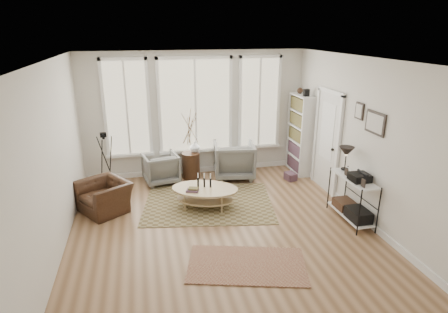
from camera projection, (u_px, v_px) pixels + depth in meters
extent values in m
plane|color=#96704D|center=(221.00, 226.00, 6.70)|extent=(5.50, 5.50, 0.00)
plane|color=white|center=(220.00, 59.00, 5.76)|extent=(5.50, 5.50, 0.00)
cube|color=silver|center=(195.00, 114.00, 8.77)|extent=(5.20, 0.04, 2.90)
cube|color=silver|center=(279.00, 232.00, 3.69)|extent=(5.20, 0.04, 2.90)
cube|color=silver|center=(53.00, 160.00, 5.69)|extent=(0.04, 5.50, 2.90)
cube|color=silver|center=(360.00, 139.00, 6.77)|extent=(0.04, 5.50, 2.90)
cube|color=white|center=(197.00, 169.00, 9.21)|extent=(5.10, 0.04, 0.12)
cube|color=white|center=(351.00, 208.00, 7.22)|extent=(0.03, 5.40, 0.12)
cube|color=tan|center=(195.00, 106.00, 8.68)|extent=(1.60, 0.03, 2.10)
cube|color=tan|center=(127.00, 109.00, 8.36)|extent=(0.90, 0.03, 2.10)
cube|color=tan|center=(259.00, 103.00, 9.01)|extent=(0.90, 0.03, 2.10)
cube|color=white|center=(196.00, 106.00, 8.66)|extent=(1.74, 0.06, 2.24)
cube|color=white|center=(127.00, 109.00, 8.34)|extent=(1.04, 0.06, 2.24)
cube|color=white|center=(259.00, 103.00, 8.99)|extent=(1.04, 0.06, 2.24)
cube|color=white|center=(197.00, 150.00, 9.00)|extent=(4.10, 0.12, 0.06)
cube|color=silver|center=(327.00, 143.00, 7.96)|extent=(0.04, 0.88, 2.10)
cube|color=white|center=(327.00, 131.00, 7.87)|extent=(0.01, 0.55, 1.20)
cube|color=white|center=(338.00, 149.00, 7.50)|extent=(0.06, 0.08, 2.18)
cube|color=white|center=(316.00, 136.00, 8.41)|extent=(0.06, 0.08, 2.18)
cube|color=white|center=(331.00, 91.00, 7.60)|extent=(0.06, 1.06, 0.08)
sphere|color=black|center=(332.00, 150.00, 7.66)|extent=(0.06, 0.06, 0.06)
cube|color=white|center=(307.00, 139.00, 8.57)|extent=(0.30, 0.03, 1.90)
cube|color=white|center=(293.00, 130.00, 9.33)|extent=(0.30, 0.03, 1.90)
cube|color=white|center=(306.00, 134.00, 8.98)|extent=(0.02, 0.85, 1.90)
cube|color=white|center=(300.00, 134.00, 8.95)|extent=(0.30, 0.81, 1.90)
cube|color=maroon|center=(300.00, 134.00, 8.95)|extent=(0.24, 0.75, 1.76)
cube|color=black|center=(306.00, 93.00, 8.43)|extent=(0.12, 0.10, 0.16)
sphere|color=#3A2317|center=(300.00, 91.00, 8.76)|extent=(0.14, 0.14, 0.14)
cube|color=white|center=(350.00, 214.00, 6.88)|extent=(0.37, 1.07, 0.03)
cube|color=white|center=(354.00, 179.00, 6.65)|extent=(0.37, 1.07, 0.02)
cylinder|color=black|center=(359.00, 213.00, 6.26)|extent=(0.02, 0.02, 0.85)
cylinder|color=black|center=(378.00, 211.00, 6.33)|extent=(0.02, 0.02, 0.85)
cylinder|color=black|center=(329.00, 188.00, 7.23)|extent=(0.02, 0.02, 0.85)
cylinder|color=black|center=(346.00, 186.00, 7.31)|extent=(0.02, 0.02, 0.85)
cylinder|color=black|center=(345.00, 169.00, 6.96)|extent=(0.14, 0.14, 0.02)
cylinder|color=black|center=(345.00, 162.00, 6.91)|extent=(0.02, 0.02, 0.30)
cone|color=black|center=(347.00, 152.00, 6.85)|extent=(0.28, 0.28, 0.18)
cube|color=black|center=(360.00, 177.00, 6.49)|extent=(0.32, 0.30, 0.13)
cube|color=black|center=(358.00, 215.00, 6.61)|extent=(0.32, 0.45, 0.20)
cube|color=#3A2317|center=(344.00, 204.00, 7.05)|extent=(0.32, 0.40, 0.16)
cube|color=black|center=(363.00, 183.00, 6.21)|extent=(0.02, 0.10, 0.14)
cube|color=black|center=(346.00, 172.00, 6.72)|extent=(0.02, 0.10, 0.12)
cube|color=black|center=(375.00, 123.00, 6.27)|extent=(0.03, 0.52, 0.38)
cube|color=silver|center=(375.00, 123.00, 6.27)|extent=(0.01, 0.44, 0.30)
cube|color=black|center=(360.00, 111.00, 6.70)|extent=(0.03, 0.24, 0.30)
cube|color=silver|center=(359.00, 111.00, 6.69)|extent=(0.01, 0.18, 0.24)
cube|color=brown|center=(208.00, 203.00, 7.57)|extent=(2.82, 2.31, 0.01)
cube|color=maroon|center=(247.00, 265.00, 5.58)|extent=(1.94, 1.40, 0.01)
ellipsoid|color=tan|center=(205.00, 198.00, 7.35)|extent=(1.28, 1.04, 0.03)
ellipsoid|color=tan|center=(205.00, 189.00, 7.28)|extent=(1.50, 1.22, 0.04)
cylinder|color=tan|center=(188.00, 205.00, 7.08)|extent=(0.04, 0.04, 0.37)
cylinder|color=tan|center=(225.00, 201.00, 7.23)|extent=(0.04, 0.04, 0.37)
cylinder|color=tan|center=(186.00, 196.00, 7.46)|extent=(0.04, 0.04, 0.37)
cylinder|color=tan|center=(221.00, 193.00, 7.61)|extent=(0.04, 0.04, 0.37)
cylinder|color=black|center=(198.00, 183.00, 7.27)|extent=(0.04, 0.04, 0.18)
cylinder|color=black|center=(204.00, 183.00, 7.29)|extent=(0.04, 0.04, 0.18)
cylinder|color=black|center=(211.00, 182.00, 7.32)|extent=(0.04, 0.04, 0.18)
cube|color=#314727|center=(193.00, 190.00, 7.13)|extent=(0.23, 0.16, 0.06)
imported|color=slate|center=(161.00, 168.00, 8.50)|extent=(0.86, 0.88, 0.69)
imported|color=slate|center=(234.00, 160.00, 8.78)|extent=(1.04, 1.06, 0.85)
cylinder|color=#3A2317|center=(191.00, 166.00, 8.76)|extent=(0.41, 0.41, 0.62)
imported|color=silver|center=(195.00, 147.00, 8.70)|extent=(0.29, 0.29, 0.25)
imported|color=#3A2317|center=(104.00, 196.00, 7.18)|extent=(1.20, 1.17, 0.59)
cylinder|color=black|center=(103.00, 138.00, 7.84)|extent=(0.05, 0.05, 0.05)
cube|color=black|center=(103.00, 135.00, 7.82)|extent=(0.14, 0.11, 0.09)
cylinder|color=black|center=(103.00, 136.00, 7.75)|extent=(0.05, 0.07, 0.05)
cube|color=maroon|center=(290.00, 176.00, 8.71)|extent=(0.25, 0.30, 0.17)
cube|color=maroon|center=(291.00, 177.00, 8.70)|extent=(0.27, 0.31, 0.17)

